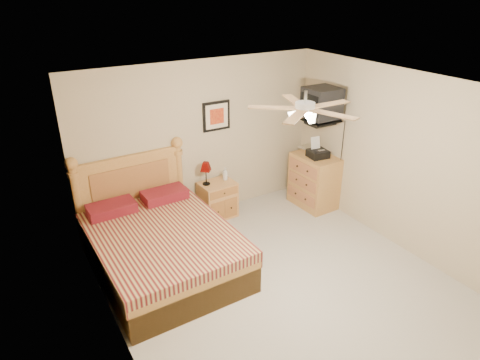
# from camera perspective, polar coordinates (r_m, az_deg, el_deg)

# --- Properties ---
(floor) EXTENTS (4.50, 4.50, 0.00)m
(floor) POSITION_cam_1_polar(r_m,az_deg,el_deg) (5.62, 5.75, -13.88)
(floor) COLOR #A8A398
(floor) RESTS_ON ground
(ceiling) EXTENTS (4.00, 4.50, 0.04)m
(ceiling) POSITION_cam_1_polar(r_m,az_deg,el_deg) (4.50, 7.13, 11.77)
(ceiling) COLOR white
(ceiling) RESTS_ON ground
(wall_back) EXTENTS (4.00, 0.04, 2.50)m
(wall_back) POSITION_cam_1_polar(r_m,az_deg,el_deg) (6.70, -5.22, 5.16)
(wall_back) COLOR tan
(wall_back) RESTS_ON ground
(wall_front) EXTENTS (4.00, 0.04, 2.50)m
(wall_front) POSITION_cam_1_polar(r_m,az_deg,el_deg) (3.72, 28.38, -16.13)
(wall_front) COLOR tan
(wall_front) RESTS_ON ground
(wall_left) EXTENTS (0.04, 4.50, 2.50)m
(wall_left) POSITION_cam_1_polar(r_m,az_deg,el_deg) (4.19, -16.44, -8.93)
(wall_left) COLOR tan
(wall_left) RESTS_ON ground
(wall_right) EXTENTS (0.04, 4.50, 2.50)m
(wall_right) POSITION_cam_1_polar(r_m,az_deg,el_deg) (6.25, 21.23, 2.01)
(wall_right) COLOR tan
(wall_right) RESTS_ON ground
(bed) EXTENTS (1.70, 2.21, 1.41)m
(bed) POSITION_cam_1_polar(r_m,az_deg,el_deg) (5.58, -10.57, -5.69)
(bed) COLOR #B67C37
(bed) RESTS_ON ground
(nightstand) EXTENTS (0.57, 0.44, 0.60)m
(nightstand) POSITION_cam_1_polar(r_m,az_deg,el_deg) (6.94, -3.00, -2.61)
(nightstand) COLOR #BE7E3F
(nightstand) RESTS_ON ground
(table_lamp) EXTENTS (0.21, 0.21, 0.38)m
(table_lamp) POSITION_cam_1_polar(r_m,az_deg,el_deg) (6.69, -4.56, 0.89)
(table_lamp) COLOR #530501
(table_lamp) RESTS_ON nightstand
(lotion_bottle) EXTENTS (0.09, 0.09, 0.21)m
(lotion_bottle) POSITION_cam_1_polar(r_m,az_deg,el_deg) (6.86, -2.00, 0.83)
(lotion_bottle) COLOR silver
(lotion_bottle) RESTS_ON nightstand
(framed_picture) EXTENTS (0.46, 0.04, 0.46)m
(framed_picture) POSITION_cam_1_polar(r_m,az_deg,el_deg) (6.68, -3.17, 8.52)
(framed_picture) COLOR black
(framed_picture) RESTS_ON wall_back
(dresser) EXTENTS (0.56, 0.78, 0.90)m
(dresser) POSITION_cam_1_polar(r_m,az_deg,el_deg) (7.33, 9.86, -0.10)
(dresser) COLOR #A37833
(dresser) RESTS_ON ground
(fax_machine) EXTENTS (0.34, 0.35, 0.32)m
(fax_machine) POSITION_cam_1_polar(r_m,az_deg,el_deg) (7.05, 10.41, 4.22)
(fax_machine) COLOR black
(fax_machine) RESTS_ON dresser
(magazine_lower) EXTENTS (0.28, 0.34, 0.03)m
(magazine_lower) POSITION_cam_1_polar(r_m,az_deg,el_deg) (7.35, 8.55, 4.03)
(magazine_lower) COLOR #B4A48E
(magazine_lower) RESTS_ON dresser
(magazine_upper) EXTENTS (0.19, 0.26, 0.02)m
(magazine_upper) POSITION_cam_1_polar(r_m,az_deg,el_deg) (7.37, 8.66, 4.25)
(magazine_upper) COLOR tan
(magazine_upper) RESTS_ON magazine_lower
(wall_tv) EXTENTS (0.56, 0.46, 0.58)m
(wall_tv) POSITION_cam_1_polar(r_m,az_deg,el_deg) (6.75, 11.80, 9.89)
(wall_tv) COLOR black
(wall_tv) RESTS_ON wall_right
(ceiling_fan) EXTENTS (1.14, 1.14, 0.28)m
(ceiling_fan) POSITION_cam_1_polar(r_m,az_deg,el_deg) (4.38, 8.64, 9.43)
(ceiling_fan) COLOR white
(ceiling_fan) RESTS_ON ceiling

